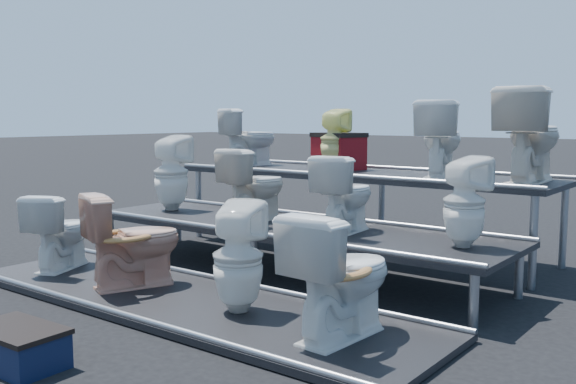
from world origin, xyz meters
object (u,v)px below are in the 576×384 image
Objects in this scene: toilet_9 at (334,140)px; red_crate at (339,153)px; toilet_0 at (61,231)px; toilet_5 at (254,185)px; toilet_4 at (171,173)px; toilet_3 at (341,274)px; toilet_11 at (530,135)px; step_stool at (18,349)px; toilet_1 at (133,240)px; toilet_8 at (249,137)px; toilet_6 at (345,194)px; toilet_7 at (464,202)px; toilet_2 at (238,257)px; toilet_10 at (440,139)px.

toilet_9 is 1.35× the size of red_crate.
toilet_5 reaches higher than toilet_0.
toilet_4 is 1.15× the size of toilet_5.
toilet_0 is at bearing 3.83° from toilet_3.
toilet_9 is 0.80× the size of toilet_11.
step_stool is (0.50, -4.19, -0.94)m from red_crate.
toilet_0 is 3.10m from red_crate.
toilet_1 is 1.13× the size of toilet_8.
toilet_6 is 1.07m from toilet_7.
toilet_4 is 0.94× the size of toilet_11.
toilet_2 is 1.15× the size of toilet_5.
toilet_7 is at bearing 169.28° from toilet_4.
toilet_1 is at bearing -78.60° from red_crate.
toilet_8 is (-3.00, 2.60, 0.74)m from toilet_3.
toilet_5 is 1.02× the size of toilet_9.
toilet_1 is 1.54× the size of red_crate.
red_crate is at bearing -136.65° from toilet_0.
step_stool is (-1.32, -1.43, -0.36)m from toilet_3.
toilet_0 is 1.03× the size of toilet_9.
step_stool is (1.66, -2.73, -0.76)m from toilet_4.
toilet_0 is 1.03m from toilet_1.
toilet_1 is 2.72m from toilet_9.
toilet_11 reaches higher than toilet_6.
red_crate is (-0.05, 0.17, -0.16)m from toilet_9.
toilet_11 reaches higher than toilet_3.
red_crate reaches higher than toilet_7.
toilet_6 is at bearing 62.68° from toilet_10.
toilet_6 is 2.59m from toilet_8.
toilet_2 is 1.41× the size of step_stool.
toilet_4 is 3.28m from step_stool.
toilet_7 is at bearing -19.45° from red_crate.
toilet_1 is at bearing 42.03° from toilet_6.
toilet_4 reaches higher than toilet_5.
toilet_4 is at bearing -52.75° from toilet_2.
toilet_1 reaches higher than step_stool.
toilet_1 is 2.84m from red_crate.
toilet_4 is 3.59m from toilet_11.
toilet_11 is 1.50× the size of step_stool.
step_stool is (-1.66, -4.03, -1.18)m from toilet_11.
toilet_2 is 2.99m from toilet_11.
toilet_4 is at bearing 20.18° from toilet_7.
toilet_3 is at bearing 158.86° from toilet_2.
toilet_11 reaches higher than toilet_10.
toilet_8 is at bearing -1.47° from toilet_7.
toilet_7 is (2.09, 0.00, 0.00)m from toilet_5.
toilet_5 is 1.01× the size of toilet_8.
toilet_5 is 1.02m from toilet_6.
toilet_2 is 3.45m from toilet_8.
toilet_5 is at bearing 169.28° from toilet_4.
toilet_1 is at bearing 85.47° from toilet_5.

